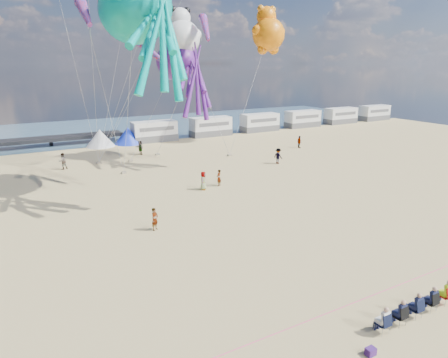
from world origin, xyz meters
TOP-DOWN VIEW (x-y plane):
  - ground at (0.00, 0.00)m, footprint 120.00×120.00m
  - water at (0.00, 55.00)m, footprint 120.00×120.00m
  - motorhome_0 at (6.00, 40.00)m, footprint 6.60×2.50m
  - motorhome_1 at (15.50, 40.00)m, footprint 6.60×2.50m
  - motorhome_2 at (25.00, 40.00)m, footprint 6.60×2.50m
  - motorhome_3 at (34.50, 40.00)m, footprint 6.60×2.50m
  - motorhome_4 at (44.00, 40.00)m, footprint 6.60×2.50m
  - motorhome_5 at (53.50, 40.00)m, footprint 6.60×2.50m
  - tent_white at (-2.00, 40.00)m, footprint 4.00×4.00m
  - tent_blue at (2.00, 40.00)m, footprint 4.00×4.00m
  - spectator_row at (1.43, -7.16)m, footprint 6.10×0.90m
  - cooler_purple at (-2.30, -7.90)m, footprint 0.40×0.30m
  - rope_line at (0.00, -5.00)m, footprint 34.00×0.03m
  - standing_person at (-5.46, 8.24)m, footprint 0.71×0.65m
  - beachgoer_0 at (1.65, 14.92)m, footprint 0.73×0.74m
  - beachgoer_1 at (-8.51, 29.15)m, footprint 1.01×0.80m
  - beachgoer_2 at (13.69, 19.60)m, footprint 0.87×1.01m
  - beachgoer_3 at (21.67, 25.42)m, footprint 0.87×1.20m
  - beachgoer_4 at (1.27, 32.22)m, footprint 0.63×1.10m
  - beachgoer_5 at (3.46, 15.27)m, footprint 1.47×1.26m
  - sandbag_a at (-3.22, 24.04)m, footprint 0.50×0.35m
  - sandbag_b at (-0.99, 28.96)m, footprint 0.50×0.35m
  - sandbag_c at (10.77, 25.79)m, footprint 0.50×0.35m
  - sandbag_d at (3.01, 30.74)m, footprint 0.50×0.35m
  - sandbag_e at (-4.52, 29.83)m, footprint 0.50×0.35m
  - kite_octopus_teal at (-3.01, 17.81)m, footprint 8.37×11.76m
  - kite_octopus_purple at (5.05, 28.45)m, footprint 6.55×10.24m
  - kite_panda at (5.38, 27.22)m, footprint 5.87×5.69m
  - kite_teddy_orange at (20.06, 31.20)m, footprint 5.61×5.30m
  - windsock_left at (-6.50, 20.32)m, footprint 1.90×7.27m
  - windsock_mid at (6.06, 22.82)m, footprint 3.17×6.13m
  - windsock_right at (-1.37, 19.46)m, footprint 2.43×4.69m

SIDE VIEW (x-z plane):
  - ground at x=0.00m, z-range 0.00..0.00m
  - water at x=0.00m, z-range 0.02..0.02m
  - rope_line at x=0.00m, z-range 0.00..0.04m
  - sandbag_a at x=-3.22m, z-range 0.00..0.22m
  - sandbag_b at x=-0.99m, z-range 0.00..0.22m
  - sandbag_c at x=10.77m, z-range 0.00..0.22m
  - sandbag_d at x=3.01m, z-range 0.00..0.22m
  - sandbag_e at x=-4.52m, z-range 0.00..0.22m
  - cooler_purple at x=-2.30m, z-range 0.00..0.32m
  - spectator_row at x=1.43m, z-range 0.00..1.30m
  - beachgoer_5 at x=3.46m, z-range 0.00..1.59m
  - standing_person at x=-5.46m, z-range 0.00..1.62m
  - beachgoer_3 at x=21.67m, z-range 0.00..1.68m
  - beachgoer_0 at x=1.65m, z-range 0.00..1.72m
  - beachgoer_4 at x=1.27m, z-range 0.00..1.77m
  - beachgoer_2 at x=13.69m, z-range 0.00..1.81m
  - beachgoer_1 at x=-8.51m, z-range 0.00..1.82m
  - tent_white at x=-2.00m, z-range 0.00..2.40m
  - tent_blue at x=2.00m, z-range 0.00..2.40m
  - motorhome_0 at x=6.00m, z-range 0.00..3.00m
  - motorhome_1 at x=15.50m, z-range 0.00..3.00m
  - motorhome_2 at x=25.00m, z-range 0.00..3.00m
  - motorhome_3 at x=34.50m, z-range 0.00..3.00m
  - motorhome_4 at x=44.00m, z-range 0.00..3.00m
  - motorhome_5 at x=53.50m, z-range 0.00..3.00m
  - kite_octopus_purple at x=5.05m, z-range 6.05..16.89m
  - windsock_right at x=-1.37m, z-range 10.04..14.71m
  - kite_panda at x=5.38m, z-range 10.63..17.37m
  - windsock_mid at x=6.06m, z-range 11.67..17.85m
  - kite_teddy_orange at x=20.06m, z-range 11.25..18.88m
  - windsock_left at x=-6.50m, z-range 11.72..18.91m
  - kite_octopus_teal at x=-3.01m, z-range 9.42..21.77m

